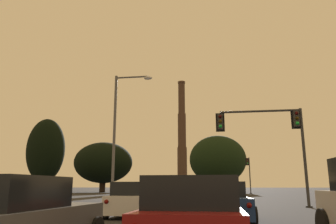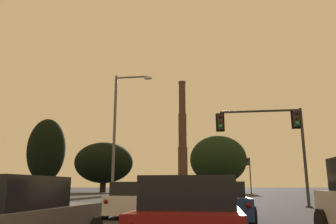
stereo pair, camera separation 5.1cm
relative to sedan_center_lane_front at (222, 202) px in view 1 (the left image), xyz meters
The scene contains 11 objects.
sedan_center_lane_front is the anchor object (origin of this frame).
hatchback_center_lane_second 6.69m from the sedan_center_lane_front, 95.32° to the right, with size 1.92×4.11×1.44m.
hatchback_left_lane_front 3.85m from the sedan_center_lane_front, 162.31° to the left, with size 1.90×4.11×1.44m.
hatchback_left_lane_second 8.41m from the sedan_center_lane_front, 116.81° to the right, with size 2.06×4.17×1.44m.
traffic_light_far_right 44.90m from the sedan_center_lane_front, 83.17° to the left, with size 0.78×0.50×6.02m.
traffic_light_overhead_right 9.85m from the sedan_center_lane_front, 67.07° to the left, with size 5.59×0.50×6.13m.
street_lamp 12.89m from the sedan_center_lane_front, 126.24° to the left, with size 2.87×0.36×9.39m.
smokestack 113.47m from the sedan_center_lane_front, 96.53° to the left, with size 5.82×5.82×42.14m.
treeline_far_left 70.77m from the sedan_center_lane_front, 124.03° to the left, with size 8.76×7.88×16.79m.
treeline_center_left 53.84m from the sedan_center_lane_front, 89.77° to the left, with size 11.24×10.12×11.24m.
treeline_left_mid 57.97m from the sedan_center_lane_front, 113.82° to the left, with size 12.11×10.90×10.21m.
Camera 1 is at (0.13, -0.07, 1.26)m, focal length 35.00 mm.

